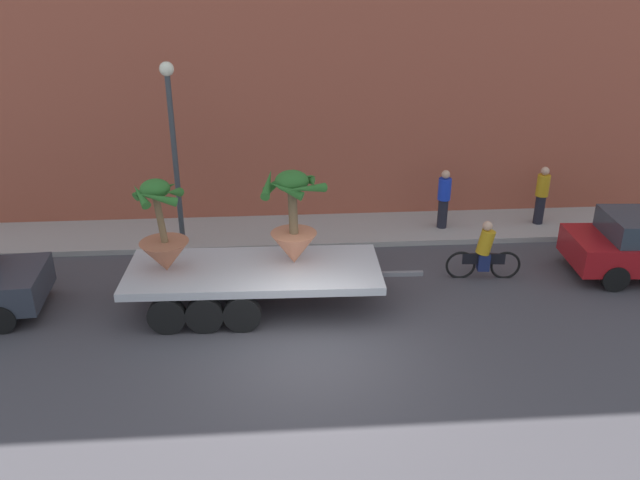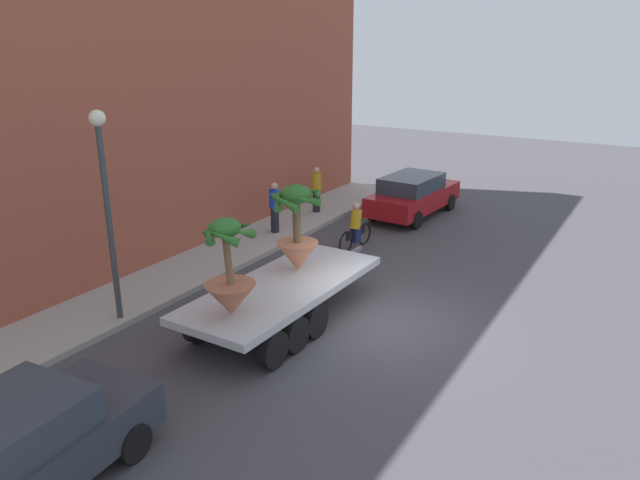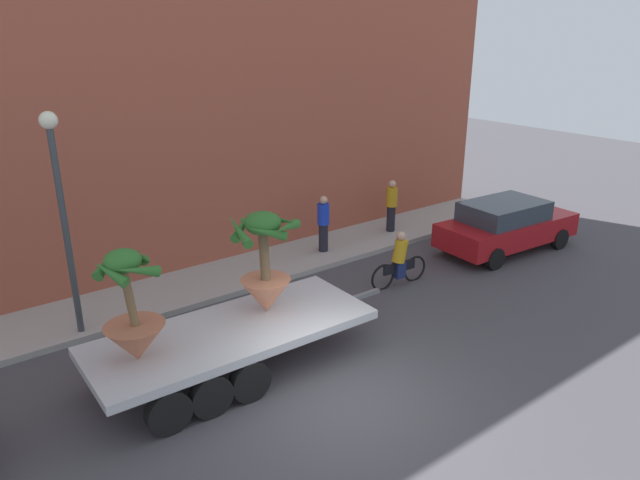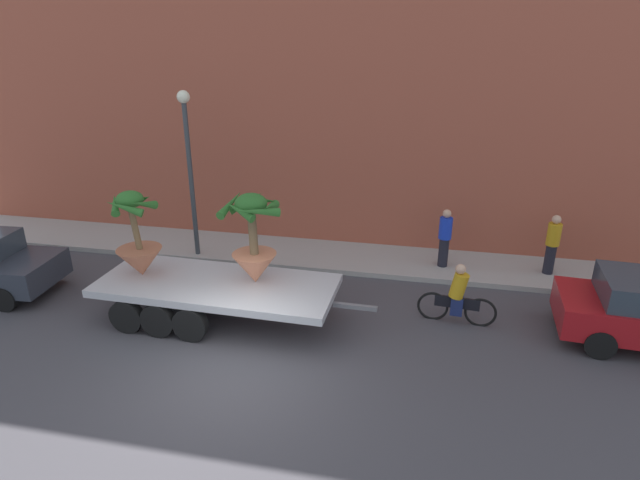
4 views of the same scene
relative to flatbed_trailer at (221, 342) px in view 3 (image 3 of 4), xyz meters
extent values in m
plane|color=#423F44|center=(1.40, -2.01, -0.76)|extent=(60.00, 60.00, 0.00)
cube|color=#A39E99|center=(1.40, 4.09, -0.68)|extent=(24.00, 2.20, 0.15)
cube|color=#9E4C38|center=(1.40, 5.79, 4.10)|extent=(24.00, 1.20, 9.72)
cube|color=#B7BABF|center=(0.26, -0.01, 0.13)|extent=(5.66, 2.35, 0.18)
cylinder|color=black|center=(-1.51, 1.06, -0.36)|extent=(0.80, 0.24, 0.80)
cylinder|color=black|center=(-1.55, -0.99, -0.36)|extent=(0.80, 0.24, 0.80)
cylinder|color=black|center=(-0.72, 1.05, -0.36)|extent=(0.80, 0.24, 0.80)
cylinder|color=black|center=(-0.77, -1.01, -0.36)|extent=(0.80, 0.24, 0.80)
cylinder|color=black|center=(0.06, 1.03, -0.36)|extent=(0.80, 0.24, 0.80)
cylinder|color=black|center=(0.02, -1.03, -0.36)|extent=(0.80, 0.24, 0.80)
cube|color=slate|center=(3.57, -0.08, -0.02)|extent=(1.00, 0.12, 0.10)
cone|color=#B26647|center=(-1.64, -0.01, 0.57)|extent=(1.06, 1.06, 0.69)
cylinder|color=brown|center=(-1.67, -0.01, 1.52)|extent=(0.25, 0.15, 1.23)
ellipsoid|color=#2D6B28|center=(-1.70, -0.01, 2.13)|extent=(0.62, 0.62, 0.39)
cone|color=#2D6B28|center=(-1.32, -0.08, 2.06)|extent=(0.35, 0.82, 0.44)
cone|color=#2D6B28|center=(-1.55, 0.28, 2.05)|extent=(0.70, 0.48, 0.44)
cone|color=#2D6B28|center=(-1.92, 0.22, 2.05)|extent=(0.61, 0.60, 0.42)
cone|color=#2D6B28|center=(-1.98, -0.18, 2.04)|extent=(0.53, 0.69, 0.45)
cone|color=#2D6B28|center=(-1.60, -0.40, 2.06)|extent=(0.85, 0.39, 0.46)
cone|color=#C17251|center=(1.17, 0.17, 0.59)|extent=(1.03, 1.03, 0.73)
cylinder|color=brown|center=(1.16, 0.17, 1.56)|extent=(0.23, 0.20, 1.21)
ellipsoid|color=#2D6B28|center=(1.15, 0.17, 2.16)|extent=(0.73, 0.73, 0.46)
cone|color=#2D6B28|center=(1.59, 0.18, 2.12)|extent=(0.22, 0.90, 0.36)
cone|color=#2D6B28|center=(1.33, 0.53, 2.12)|extent=(0.83, 0.55, 0.34)
cone|color=#2D6B28|center=(0.91, 0.53, 2.07)|extent=(0.83, 0.65, 0.54)
cone|color=#2D6B28|center=(0.65, 0.25, 2.10)|extent=(0.35, 1.05, 0.47)
cone|color=#2D6B28|center=(1.01, -0.19, 2.10)|extent=(0.82, 0.48, 0.42)
cone|color=#2D6B28|center=(1.43, -0.25, 2.13)|extent=(0.96, 0.73, 0.35)
torus|color=black|center=(6.39, 0.95, -0.42)|extent=(0.74, 0.12, 0.74)
torus|color=black|center=(5.29, 1.04, -0.42)|extent=(0.74, 0.12, 0.74)
cube|color=black|center=(5.84, 1.00, -0.24)|extent=(1.04, 0.15, 0.28)
cylinder|color=gold|center=(5.84, 1.00, 0.21)|extent=(0.47, 0.38, 0.65)
sphere|color=tan|center=(5.84, 1.00, 0.63)|extent=(0.24, 0.24, 0.24)
cube|color=navy|center=(5.84, 1.00, -0.32)|extent=(0.30, 0.26, 0.44)
cube|color=maroon|center=(10.29, 0.87, -0.09)|extent=(4.66, 2.11, 0.70)
cube|color=#2D3842|center=(10.07, 0.88, 0.54)|extent=(2.61, 1.79, 0.56)
cylinder|color=black|center=(11.83, 1.62, -0.44)|extent=(0.65, 0.24, 0.64)
cylinder|color=black|center=(11.71, -0.08, -0.44)|extent=(0.65, 0.24, 0.64)
cylinder|color=black|center=(8.88, 1.82, -0.44)|extent=(0.65, 0.24, 0.64)
cylinder|color=black|center=(8.76, 0.12, -0.44)|extent=(0.65, 0.24, 0.64)
cylinder|color=black|center=(8.43, 4.02, -0.18)|extent=(0.28, 0.28, 0.85)
cylinder|color=gold|center=(8.43, 4.02, 0.55)|extent=(0.36, 0.36, 0.62)
sphere|color=tan|center=(8.43, 4.02, 0.98)|extent=(0.24, 0.24, 0.24)
cylinder|color=black|center=(5.55, 3.91, -0.18)|extent=(0.28, 0.28, 0.85)
cylinder|color=#1938C6|center=(5.55, 3.91, 0.55)|extent=(0.36, 0.36, 0.62)
sphere|color=tan|center=(5.55, 3.91, 0.98)|extent=(0.24, 0.24, 0.24)
cylinder|color=#383D42|center=(-1.75, 3.29, 1.64)|extent=(0.14, 0.14, 4.50)
sphere|color=#EAEACC|center=(-1.75, 3.29, 4.04)|extent=(0.36, 0.36, 0.36)
camera|label=1|loc=(0.80, -12.75, 6.52)|focal=35.81mm
camera|label=2|loc=(-10.45, -7.39, 5.67)|focal=33.95mm
camera|label=3|loc=(-4.58, -9.15, 5.80)|focal=33.02mm
camera|label=4|loc=(4.92, -10.30, 5.68)|focal=29.35mm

